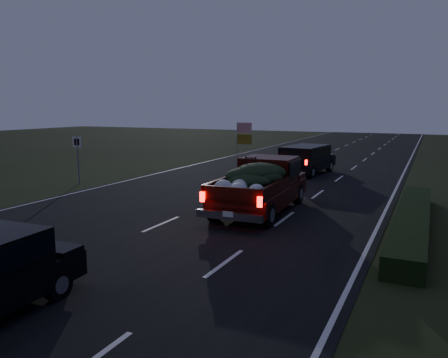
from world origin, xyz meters
The scene contains 6 objects.
ground centered at (0.00, 0.00, 0.00)m, with size 120.00×120.00×0.00m, color black.
road_asphalt centered at (0.00, 0.00, 0.01)m, with size 14.00×120.00×0.02m, color black.
hedge_row centered at (7.80, 3.00, 0.30)m, with size 1.00×10.00×0.60m, color black.
route_sign centered at (-8.50, 5.00, 1.66)m, with size 0.55×0.08×2.50m.
pickup_truck centered at (2.38, 3.31, 1.14)m, with size 2.42×5.87×3.04m.
lead_suv centered at (1.41, 13.45, 1.05)m, with size 2.55×5.05×1.40m.
Camera 1 is at (8.22, -12.17, 3.97)m, focal length 35.00 mm.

